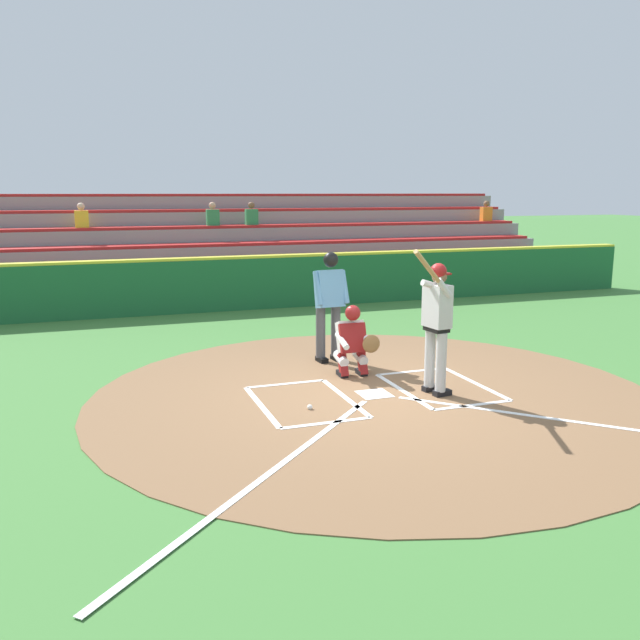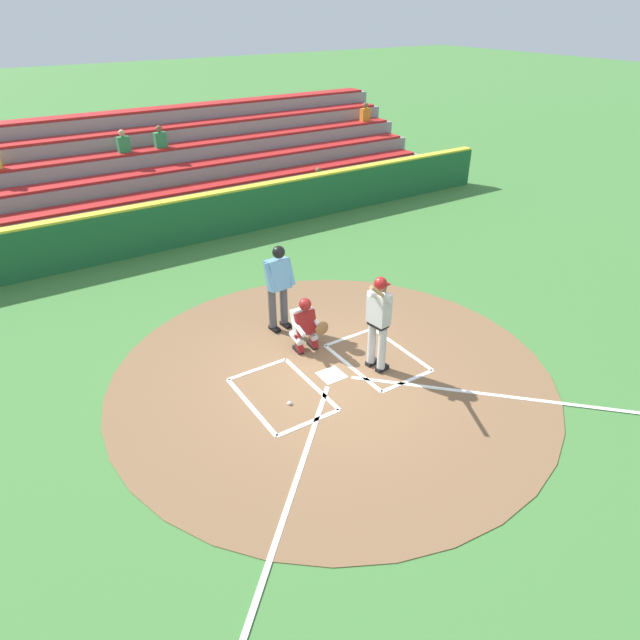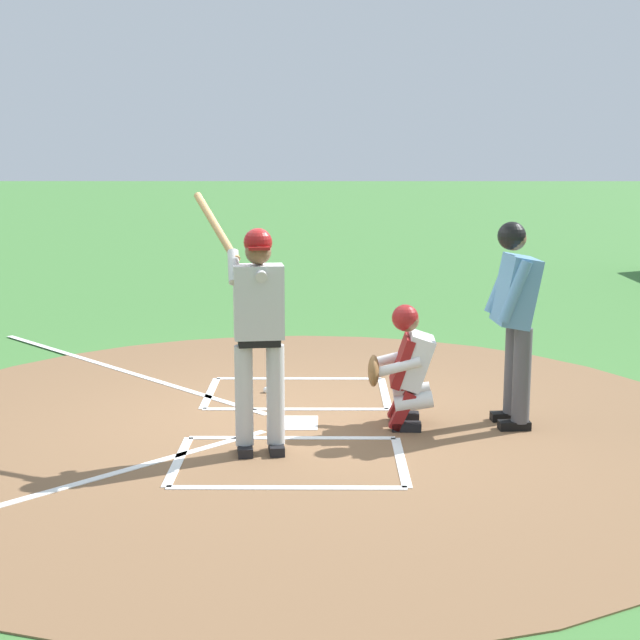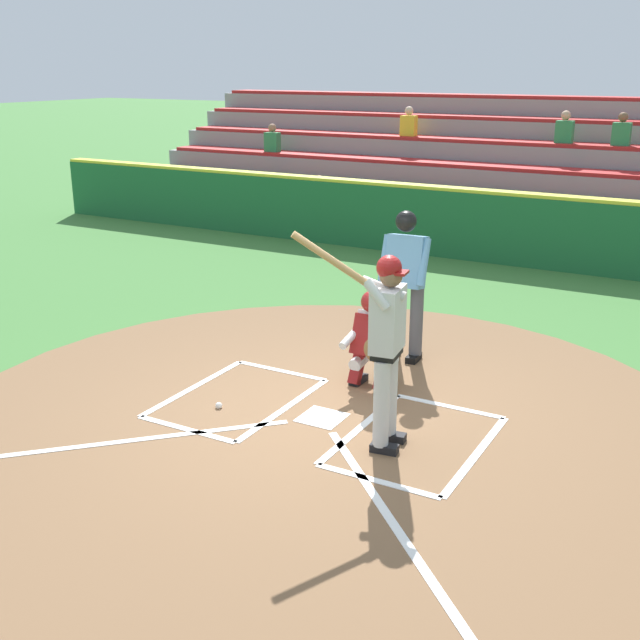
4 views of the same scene
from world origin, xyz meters
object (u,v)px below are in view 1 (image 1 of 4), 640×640
(catcher, at_px, (353,339))
(plate_umpire, at_px, (329,299))
(baseball, at_px, (310,407))
(batter, at_px, (437,319))

(catcher, distance_m, plate_umpire, 1.08)
(baseball, bearing_deg, catcher, -130.86)
(catcher, height_order, plate_umpire, plate_umpire)
(catcher, height_order, baseball, catcher)
(catcher, xyz_separation_m, plate_umpire, (0.04, -0.97, 0.49))
(batter, distance_m, baseball, 2.17)
(batter, relative_size, catcher, 1.88)
(batter, bearing_deg, catcher, -60.23)
(batter, height_order, baseball, batter)
(catcher, relative_size, plate_umpire, 0.61)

